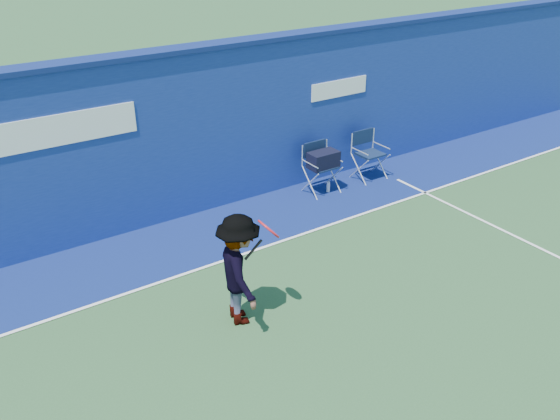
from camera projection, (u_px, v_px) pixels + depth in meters
ground at (359, 370)px, 7.43m from camera, size 80.00×80.00×0.00m
stadium_wall at (174, 135)px, 10.57m from camera, size 24.00×0.50×3.08m
out_of_bounds_strip at (207, 236)px, 10.47m from camera, size 24.00×1.80×0.01m
court_lines at (330, 343)px, 7.87m from camera, size 24.00×12.00×0.01m
directors_chair_left at (322, 173)px, 11.92m from camera, size 0.60×0.54×1.01m
directors_chair_right at (369, 164)px, 12.59m from camera, size 0.60×0.54×1.01m
water_bottle at (328, 187)px, 12.04m from camera, size 0.07×0.07×0.22m
tennis_player at (239, 270)px, 7.99m from camera, size 0.97×1.17×1.63m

